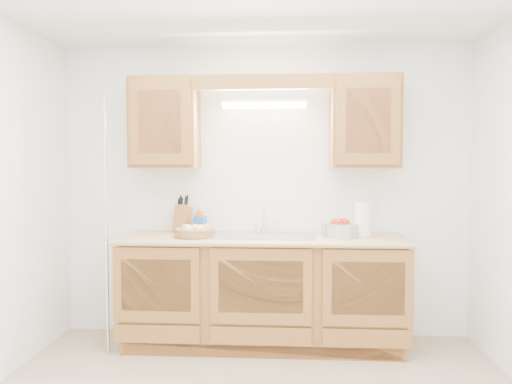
# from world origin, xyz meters

# --- Properties ---
(room) EXTENTS (3.52, 3.50, 2.50)m
(room) POSITION_xyz_m (0.00, 0.00, 1.25)
(room) COLOR tan
(room) RESTS_ON ground
(base_cabinets) EXTENTS (2.20, 0.60, 0.86)m
(base_cabinets) POSITION_xyz_m (0.00, 1.20, 0.44)
(base_cabinets) COLOR #9B5D2D
(base_cabinets) RESTS_ON ground
(countertop) EXTENTS (2.30, 0.63, 0.04)m
(countertop) POSITION_xyz_m (0.00, 1.19, 0.88)
(countertop) COLOR tan
(countertop) RESTS_ON base_cabinets
(upper_cabinet_left) EXTENTS (0.55, 0.33, 0.75)m
(upper_cabinet_left) POSITION_xyz_m (-0.83, 1.33, 1.83)
(upper_cabinet_left) COLOR #9B5D2D
(upper_cabinet_left) RESTS_ON room
(upper_cabinet_right) EXTENTS (0.55, 0.33, 0.75)m
(upper_cabinet_right) POSITION_xyz_m (0.83, 1.33, 1.83)
(upper_cabinet_right) COLOR #9B5D2D
(upper_cabinet_right) RESTS_ON room
(valance) EXTENTS (2.20, 0.05, 0.12)m
(valance) POSITION_xyz_m (0.00, 1.19, 2.14)
(valance) COLOR #9B5D2D
(valance) RESTS_ON room
(fluorescent_fixture) EXTENTS (0.76, 0.08, 0.08)m
(fluorescent_fixture) POSITION_xyz_m (0.00, 1.42, 2.00)
(fluorescent_fixture) COLOR white
(fluorescent_fixture) RESTS_ON room
(sink) EXTENTS (0.84, 0.46, 0.36)m
(sink) POSITION_xyz_m (0.00, 1.21, 0.83)
(sink) COLOR #9E9EA3
(sink) RESTS_ON countertop
(wire_shelf_pole) EXTENTS (0.03, 0.03, 2.00)m
(wire_shelf_pole) POSITION_xyz_m (-1.20, 0.94, 1.00)
(wire_shelf_pole) COLOR silver
(wire_shelf_pole) RESTS_ON ground
(outlet_plate) EXTENTS (0.08, 0.01, 0.12)m
(outlet_plate) POSITION_xyz_m (0.95, 1.49, 1.15)
(outlet_plate) COLOR white
(outlet_plate) RESTS_ON room
(fruit_basket) EXTENTS (0.37, 0.37, 0.10)m
(fruit_basket) POSITION_xyz_m (-0.54, 1.12, 0.94)
(fruit_basket) COLOR olive
(fruit_basket) RESTS_ON countertop
(knife_block) EXTENTS (0.15, 0.21, 0.33)m
(knife_block) POSITION_xyz_m (-0.70, 1.39, 1.02)
(knife_block) COLOR #9B5D2D
(knife_block) RESTS_ON countertop
(orange_canister) EXTENTS (0.09, 0.09, 0.20)m
(orange_canister) POSITION_xyz_m (-0.54, 1.35, 1.00)
(orange_canister) COLOR #D3620B
(orange_canister) RESTS_ON countertop
(soap_bottle) EXTENTS (0.11, 0.11, 0.21)m
(soap_bottle) POSITION_xyz_m (-0.54, 1.35, 1.00)
(soap_bottle) COLOR #2154A8
(soap_bottle) RESTS_ON countertop
(sponge) EXTENTS (0.13, 0.11, 0.02)m
(sponge) POSITION_xyz_m (-0.54, 1.44, 0.91)
(sponge) COLOR #CC333F
(sponge) RESTS_ON countertop
(paper_towel) EXTENTS (0.16, 0.16, 0.33)m
(paper_towel) POSITION_xyz_m (0.81, 1.22, 1.04)
(paper_towel) COLOR silver
(paper_towel) RESTS_ON countertop
(apple_bowl) EXTENTS (0.38, 0.38, 0.15)m
(apple_bowl) POSITION_xyz_m (0.62, 1.20, 0.97)
(apple_bowl) COLOR silver
(apple_bowl) RESTS_ON countertop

